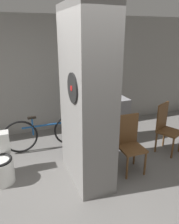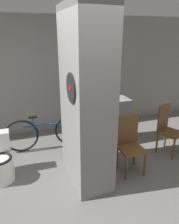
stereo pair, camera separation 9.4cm
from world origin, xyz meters
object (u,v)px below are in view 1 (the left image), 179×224
toilet (0,163)px  bicycle (46,132)px  bottle_tall (94,97)px  chair_near_pillar (130,142)px  chair_by_doorway (166,126)px

toilet → bicycle: 1.15m
bottle_tall → bicycle: bearing=167.4°
bicycle → bottle_tall: bottle_tall is taller
chair_near_pillar → chair_by_doorway: 1.02m
bicycle → bottle_tall: 1.19m
bottle_tall → chair_near_pillar: bearing=-76.7°
toilet → bottle_tall: size_ratio=2.71×
chair_near_pillar → toilet: bearing=167.8°
chair_by_doorway → bicycle: size_ratio=0.58×
chair_near_pillar → bottle_tall: bottle_tall is taller
chair_near_pillar → bicycle: bearing=134.5°
bicycle → toilet: bearing=-138.8°
chair_by_doorway → chair_near_pillar: bearing=171.5°
chair_near_pillar → chair_by_doorway: bearing=17.3°
chair_near_pillar → chair_by_doorway: same height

